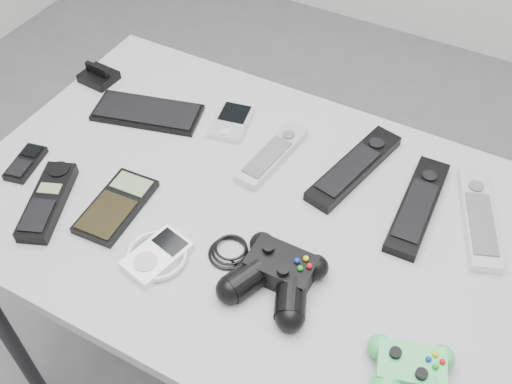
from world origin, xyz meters
The scene contains 15 objects.
floor centered at (0.00, 0.00, 0.00)m, with size 3.50×3.50×0.00m, color #5E5E62.
desk centered at (0.08, -0.09, 0.67)m, with size 1.09×0.70×0.73m.
pda_keyboard centered at (-0.25, 0.03, 0.74)m, with size 0.23×0.10×0.01m, color black.
dock_bracket centered at (-0.42, 0.08, 0.75)m, with size 0.07×0.07×0.04m, color black.
pda centered at (-0.08, 0.09, 0.74)m, with size 0.07×0.11×0.02m, color silver.
remote_silver_a centered at (0.04, 0.04, 0.74)m, with size 0.05×0.19×0.02m, color silver.
remote_black_a centered at (0.20, 0.09, 0.74)m, with size 0.06×0.25×0.03m, color black.
remote_black_b centered at (0.34, 0.05, 0.74)m, with size 0.06×0.24×0.02m, color black.
remote_silver_b centered at (0.45, 0.07, 0.74)m, with size 0.05×0.23×0.02m, color silver.
mobile_phone centered at (-0.37, -0.21, 0.74)m, with size 0.04×0.10×0.02m, color black.
cordless_handset centered at (-0.26, -0.27, 0.74)m, with size 0.06×0.18×0.03m, color black.
calculator centered at (-0.15, -0.21, 0.74)m, with size 0.08×0.17×0.02m, color black.
mp3_player centered at (-0.02, -0.27, 0.74)m, with size 0.11×0.11×0.02m, color white.
controller_black centered at (0.19, -0.21, 0.76)m, with size 0.26×0.16×0.05m, color black, non-canonical shape.
controller_green centered at (0.44, -0.28, 0.75)m, with size 0.14×0.15×0.05m, color green, non-canonical shape.
Camera 1 is at (0.42, -0.72, 1.57)m, focal length 42.00 mm.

